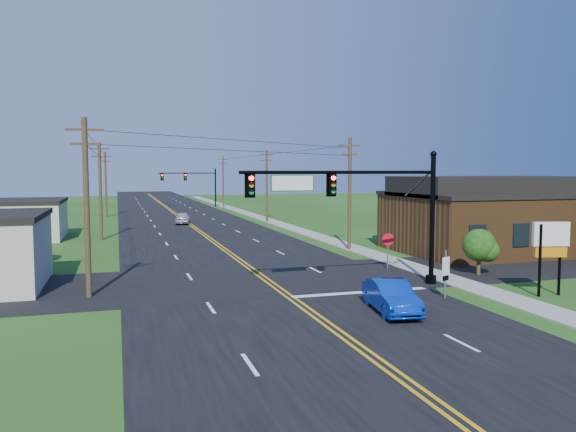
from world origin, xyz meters
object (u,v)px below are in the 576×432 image
object	(u,v)px
signal_mast_main	(359,201)
stop_sign	(388,243)
signal_mast_far	(191,181)
blue_car	(391,297)
route_sign	(446,271)

from	to	relation	value
signal_mast_main	stop_sign	distance (m)	7.33
signal_mast_main	stop_sign	xyz separation A→B (m)	(4.35, 5.06, -3.04)
signal_mast_far	blue_car	size ratio (longest dim) A/B	2.52
signal_mast_main	stop_sign	bearing A→B (deg)	49.32
signal_mast_main	stop_sign	world-z (taller)	signal_mast_main
signal_mast_far	stop_sign	xyz separation A→B (m)	(4.25, -66.94, -2.84)
signal_mast_main	blue_car	bearing A→B (deg)	-97.74
signal_mast_far	route_sign	size ratio (longest dim) A/B	4.49
signal_mast_far	route_sign	world-z (taller)	signal_mast_far
route_sign	signal_mast_main	bearing A→B (deg)	107.66
signal_mast_far	route_sign	distance (m)	75.59
stop_sign	blue_car	bearing A→B (deg)	-104.88
route_sign	stop_sign	bearing A→B (deg)	57.38
signal_mast_main	route_sign	xyz separation A→B (m)	(3.16, -3.47, -3.33)
signal_mast_main	signal_mast_far	xyz separation A→B (m)	(0.10, 72.00, -0.20)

